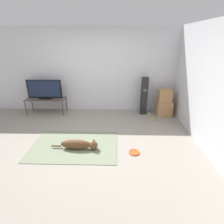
# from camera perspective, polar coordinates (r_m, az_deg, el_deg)

# --- Properties ---
(ground_plane) EXTENTS (12.00, 12.00, 0.00)m
(ground_plane) POSITION_cam_1_polar(r_m,az_deg,el_deg) (4.07, -9.29, -10.06)
(ground_plane) COLOR gray
(wall_back) EXTENTS (8.00, 0.06, 2.55)m
(wall_back) POSITION_cam_1_polar(r_m,az_deg,el_deg) (5.58, -6.26, 13.20)
(wall_back) COLOR silver
(wall_back) RESTS_ON ground_plane
(wall_right) EXTENTS (0.06, 8.00, 2.55)m
(wall_right) POSITION_cam_1_polar(r_m,az_deg,el_deg) (3.95, 29.85, 6.38)
(wall_right) COLOR silver
(wall_right) RESTS_ON ground_plane
(area_rug) EXTENTS (1.88, 1.27, 0.01)m
(area_rug) POSITION_cam_1_polar(r_m,az_deg,el_deg) (4.02, -12.13, -10.64)
(area_rug) COLOR slate
(area_rug) RESTS_ON ground_plane
(dog) EXTENTS (1.01, 0.20, 0.23)m
(dog) POSITION_cam_1_polar(r_m,az_deg,el_deg) (3.84, -10.66, -10.36)
(dog) COLOR brown
(dog) RESTS_ON area_rug
(frisbee) EXTENTS (0.23, 0.23, 0.03)m
(frisbee) POSITION_cam_1_polar(r_m,az_deg,el_deg) (3.74, 7.24, -12.94)
(frisbee) COLOR #DB511E
(frisbee) RESTS_ON ground_plane
(cardboard_box_lower) EXTENTS (0.44, 0.37, 0.45)m
(cardboard_box_lower) POSITION_cam_1_polar(r_m,az_deg,el_deg) (5.59, 16.63, 1.21)
(cardboard_box_lower) COLOR #A87A4C
(cardboard_box_lower) RESTS_ON ground_plane
(cardboard_box_upper) EXTENTS (0.38, 0.32, 0.36)m
(cardboard_box_upper) POSITION_cam_1_polar(r_m,az_deg,el_deg) (5.48, 16.89, 5.20)
(cardboard_box_upper) COLOR #A87A4C
(cardboard_box_upper) RESTS_ON cardboard_box_lower
(floor_speaker) EXTENTS (0.19, 0.20, 1.15)m
(floor_speaker) POSITION_cam_1_polar(r_m,az_deg,el_deg) (5.46, 10.41, 5.18)
(floor_speaker) COLOR black
(floor_speaker) RESTS_ON ground_plane
(tv_stand) EXTENTS (1.20, 0.49, 0.48)m
(tv_stand) POSITION_cam_1_polar(r_m,az_deg,el_deg) (5.81, -20.77, 3.67)
(tv_stand) COLOR brown
(tv_stand) RESTS_ON ground_plane
(tv) EXTENTS (1.05, 0.20, 0.58)m
(tv) POSITION_cam_1_polar(r_m,az_deg,el_deg) (5.72, -21.22, 6.85)
(tv) COLOR black
(tv) RESTS_ON tv_stand
(tennis_ball_by_boxes) EXTENTS (0.07, 0.07, 0.07)m
(tennis_ball_by_boxes) POSITION_cam_1_polar(r_m,az_deg,el_deg) (5.22, 13.19, -2.27)
(tennis_ball_by_boxes) COLOR #C6E033
(tennis_ball_by_boxes) RESTS_ON ground_plane
(tennis_ball_near_speaker) EXTENTS (0.07, 0.07, 0.07)m
(tennis_ball_near_speaker) POSITION_cam_1_polar(r_m,az_deg,el_deg) (5.54, 11.98, -0.64)
(tennis_ball_near_speaker) COLOR #C6E033
(tennis_ball_near_speaker) RESTS_ON ground_plane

